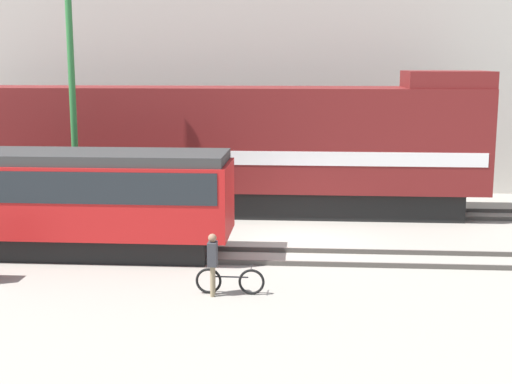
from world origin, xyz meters
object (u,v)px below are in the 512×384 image
freight_locomotive (202,147)px  utility_pole_left (72,84)px  bicycle (230,281)px  streetcar (56,196)px  person (213,259)px

freight_locomotive → utility_pole_left: bearing=-140.5°
bicycle → streetcar: bearing=149.2°
freight_locomotive → utility_pole_left: utility_pole_left is taller
streetcar → bicycle: (5.55, -3.30, -1.45)m
streetcar → person: streetcar is taller
freight_locomotive → streetcar: bearing=-118.5°
streetcar → bicycle: bearing=-30.8°
bicycle → person: bearing=-160.4°
freight_locomotive → utility_pole_left: size_ratio=2.15×
streetcar → person: (5.13, -3.45, -0.83)m
freight_locomotive → utility_pole_left: (-3.84, -3.17, 2.45)m
bicycle → freight_locomotive: bearing=102.4°
streetcar → bicycle: 6.62m
bicycle → utility_pole_left: size_ratio=0.17×
freight_locomotive → streetcar: size_ratio=2.05×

